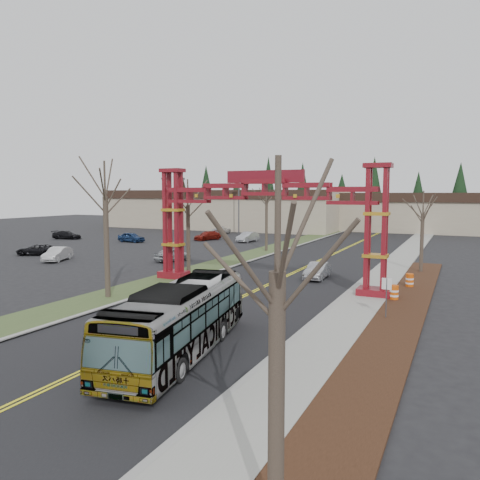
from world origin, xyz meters
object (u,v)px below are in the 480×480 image
Objects in this scene: bare_tree_median_near at (105,197)px; light_pole_mid at (164,203)px; parked_car_mid_a at (208,236)px; street_sign at (387,290)px; barrel_mid at (386,288)px; parked_car_near_c at (37,250)px; parked_car_far_b at (222,230)px; parked_car_mid_b at (131,237)px; bare_tree_right_near at (277,274)px; barrel_north at (410,281)px; retail_building_east at (444,212)px; light_pole_far at (239,200)px; bare_tree_median_far at (267,198)px; bare_tree_right_far at (423,215)px; transit_bus at (181,319)px; silver_sedan at (318,271)px; bare_tree_median_mid at (188,206)px; parked_car_far_a at (248,237)px; parked_car_near_a at (173,254)px; light_pole_near at (182,210)px; retail_building_west at (230,209)px; parked_car_near_b at (57,254)px; parked_car_far_c at (67,235)px; gateway_arch at (265,206)px; barrel_south at (394,293)px.

light_pole_mid is at bearing 119.56° from bare_tree_median_near.
parked_car_mid_a is 45.56m from street_sign.
parked_car_mid_a is 4.26× the size of barrel_mid.
parked_car_far_b is (5.87, 33.51, 0.01)m from parked_car_near_c.
bare_tree_median_near is 42.37m from light_pole_mid.
bare_tree_right_near is at bearing -135.09° from parked_car_mid_b.
barrel_north is at bearing 72.02° from barrel_mid.
light_pole_far is (-30.89, -22.89, 2.26)m from retail_building_east.
bare_tree_right_near is 69.75m from light_pole_far.
bare_tree_median_far is 1.21× the size of bare_tree_right_far.
transit_bus is at bearing -106.04° from bare_tree_right_far.
silver_sedan is 12.15m from bare_tree_median_mid.
parked_car_far_a is at bearing -126.29° from retail_building_east.
bare_tree_right_far reaches higher than retail_building_east.
street_sign is 9.68m from barrel_north.
silver_sedan is at bearing -55.43° from light_pole_far.
parked_car_near_a is at bearing -53.60° from light_pole_mid.
barrel_mid is at bearing 57.89° from transit_bus.
retail_building_east is 3.81× the size of light_pole_far.
street_sign is (17.53, 2.44, -5.01)m from bare_tree_median_near.
parked_car_far_a is at bearing 21.30° from parked_car_mid_a.
retail_building_west is at bearing 108.91° from light_pole_near.
light_pole_far reaches higher than silver_sedan.
silver_sedan is 3.79× the size of barrel_north.
parked_car_near_b reaches higher than parked_car_near_a.
light_pole_near is at bearing -92.31° from parked_car_far_a.
transit_bus is at bearing -42.20° from parked_car_mid_a.
transit_bus is 20.62m from barrel_north.
light_pole_near is at bearing -119.22° from retail_building_east.
light_pole_near reaches higher than bare_tree_right_near.
retail_building_west reaches higher than parked_car_far_b.
retail_building_east is 72.17m from bare_tree_median_near.
barrel_north is (38.71, -24.80, -4.85)m from light_pole_mid.
light_pole_near reaches higher than parked_car_near_a.
parked_car_far_c is 4.10× the size of barrel_north.
parked_car_mid_a is at bearing -82.40° from parked_car_far_c.
parked_car_near_c is 0.62× the size of bare_tree_right_far.
retail_building_west is 41.66m from light_pole_near.
bare_tree_right_near is at bearing -55.12° from light_pole_near.
retail_building_west is 40.65m from bare_tree_median_far.
barrel_north is at bearing 23.06° from gateway_arch.
street_sign is (33.81, -8.57, 0.95)m from parked_car_near_b.
barrel_south is (50.26, -21.20, -0.11)m from parked_car_far_c.
parked_car_near_b reaches higher than parked_car_mid_a.
bare_tree_right_far is at bearing -28.85° from parked_car_far_a.
barrel_mid is at bearing -96.96° from bare_tree_right_far.
bare_tree_median_mid is 20.30m from bare_tree_right_far.
light_pole_mid is (-28.90, 28.97, -0.61)m from gateway_arch.
bare_tree_median_far is 23.12m from light_pole_far.
street_sign is at bearing -91.59° from bare_tree_right_far.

